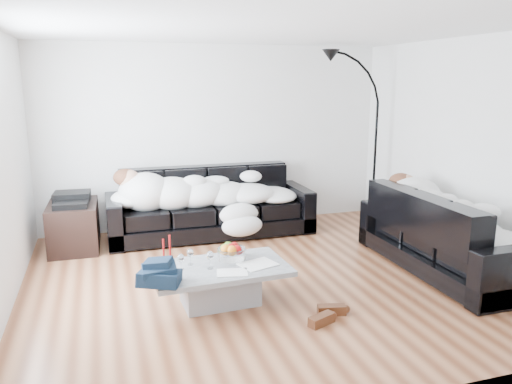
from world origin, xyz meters
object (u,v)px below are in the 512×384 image
object	(u,v)px
candle_right	(170,248)
floor_lamp	(375,151)
coffee_table	(220,285)
candle_left	(164,252)
sleeper_right	(447,214)
shoes	(327,314)
wine_glass_b	(181,262)
stereo	(72,199)
fruit_bowl	(232,250)
wine_glass_a	(190,257)
wine_glass_c	(210,260)
sofa_back	(211,202)
av_cabinet	(74,226)
sleeper_back	(211,189)
sofa_right	(446,231)

from	to	relation	value
candle_right	floor_lamp	size ratio (longest dim) A/B	0.12
coffee_table	candle_left	bearing A→B (deg)	155.22
sleeper_right	floor_lamp	size ratio (longest dim) A/B	0.86
shoes	floor_lamp	xyz separation A→B (m)	(1.96, 2.59, 1.05)
wine_glass_b	floor_lamp	distance (m)	3.77
stereo	fruit_bowl	bearing A→B (deg)	-47.50
wine_glass_a	wine_glass_b	size ratio (longest dim) A/B	1.02
wine_glass_b	candle_right	distance (m)	0.30
floor_lamp	wine_glass_a	bearing A→B (deg)	-145.39
coffee_table	candle_right	bearing A→B (deg)	143.80
coffee_table	shoes	size ratio (longest dim) A/B	2.94
wine_glass_c	sofa_back	bearing A→B (deg)	77.51
wine_glass_a	wine_glass_c	world-z (taller)	wine_glass_c
floor_lamp	candle_left	bearing A→B (deg)	-148.59
fruit_bowl	av_cabinet	world-z (taller)	av_cabinet
sleeper_back	candle_right	distance (m)	2.02
sofa_back	wine_glass_b	size ratio (longest dim) A/B	18.32
av_cabinet	wine_glass_c	bearing A→B (deg)	-57.17
sofa_back	sofa_right	xyz separation A→B (m)	(2.24, -2.09, -0.01)
candle_left	candle_right	world-z (taller)	candle_right
stereo	wine_glass_a	bearing A→B (deg)	-56.26
fruit_bowl	candle_right	size ratio (longest dim) A/B	1.10
sofa_right	wine_glass_a	world-z (taller)	sofa_right
wine_glass_c	wine_glass_b	bearing A→B (deg)	169.28
stereo	candle_right	bearing A→B (deg)	-57.83
candle_right	sleeper_back	bearing A→B (deg)	65.99
sleeper_right	wine_glass_a	world-z (taller)	sleeper_right
sleeper_back	candle_right	world-z (taller)	sleeper_back
wine_glass_c	floor_lamp	bearing A→B (deg)	34.58
wine_glass_a	floor_lamp	distance (m)	3.62
shoes	wine_glass_a	bearing A→B (deg)	135.27
coffee_table	wine_glass_c	distance (m)	0.29
sleeper_back	floor_lamp	size ratio (longest dim) A/B	1.07
sofa_right	wine_glass_b	bearing A→B (deg)	91.59
sofa_right	shoes	world-z (taller)	sofa_right
wine_glass_b	av_cabinet	xyz separation A→B (m)	(-1.03, 2.09, -0.16)
sleeper_back	coffee_table	xyz separation A→B (m)	(-0.40, -2.15, -0.47)
candle_left	floor_lamp	bearing A→B (deg)	27.88
sleeper_right	sleeper_back	bearing A→B (deg)	47.65
coffee_table	floor_lamp	world-z (taller)	floor_lamp
sofa_back	candle_left	world-z (taller)	sofa_back
coffee_table	shoes	distance (m)	1.05
sleeper_right	floor_lamp	distance (m)	1.92
av_cabinet	wine_glass_b	bearing A→B (deg)	-62.12
sofa_back	av_cabinet	distance (m)	1.80
wine_glass_c	av_cabinet	distance (m)	2.51
candle_left	candle_right	bearing A→B (deg)	48.58
candle_right	wine_glass_b	bearing A→B (deg)	-78.04
fruit_bowl	av_cabinet	xyz separation A→B (m)	(-1.56, 1.95, -0.17)
sleeper_right	av_cabinet	size ratio (longest dim) A/B	2.20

